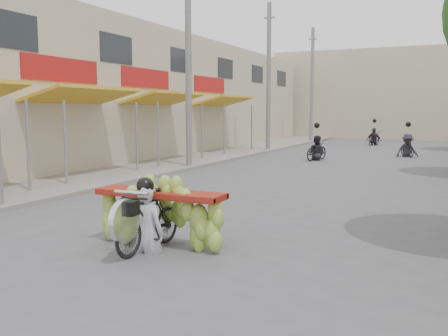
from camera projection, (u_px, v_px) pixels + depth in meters
ground at (106, 286)px, 6.43m from camera, size 120.00×120.00×0.00m
sidewalk_left at (190, 158)px, 22.86m from camera, size 4.00×60.00×0.12m
shophouse_row_left at (87, 95)px, 23.69m from camera, size 9.77×40.00×6.00m
far_building at (403, 95)px, 40.25m from camera, size 20.00×6.00×7.00m
utility_pole_mid at (188, 64)px, 19.03m from camera, size 0.60×0.24×8.00m
utility_pole_far at (269, 78)px, 27.14m from camera, size 0.60×0.24×8.00m
utility_pole_back at (312, 85)px, 35.25m from camera, size 0.60×0.24×8.00m
banana_motorbike at (153, 208)px, 8.10m from camera, size 2.26×1.84×2.01m
bg_motorbike_a at (316, 144)px, 22.54m from camera, size 0.97×1.75×1.95m
bg_motorbike_b at (408, 139)px, 24.11m from camera, size 1.19×1.53×1.95m
bg_motorbike_c at (374, 133)px, 32.13m from camera, size 1.05×1.74×1.95m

